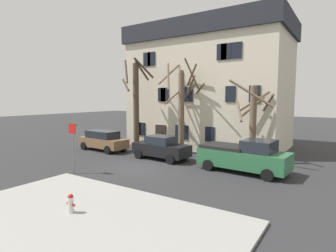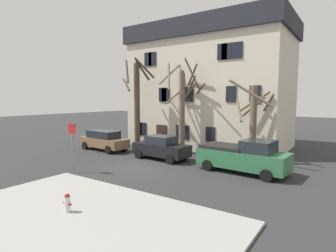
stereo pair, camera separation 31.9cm
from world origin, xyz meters
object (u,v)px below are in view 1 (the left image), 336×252
object	(u,v)px
pickup_truck_green	(244,156)
tree_bare_near	(136,103)
street_sign_pole	(73,138)
building_main	(209,86)
tree_bare_mid	(182,108)
tree_bare_end	(253,120)
tree_bare_far	(181,107)
car_brown_wagon	(103,140)
car_black_sedan	(161,148)
bicycle_leaning	(144,146)
fire_hydrant	(71,203)

from	to	relation	value
pickup_truck_green	tree_bare_near	bearing A→B (deg)	168.13
street_sign_pole	building_main	bearing A→B (deg)	79.98
tree_bare_mid	tree_bare_end	world-z (taller)	tree_bare_mid
tree_bare_far	car_brown_wagon	distance (m)	7.39
tree_bare_near	car_black_sedan	bearing A→B (deg)	-26.64
pickup_truck_green	bicycle_leaning	world-z (taller)	pickup_truck_green
building_main	pickup_truck_green	bearing A→B (deg)	-52.55
tree_bare_far	bicycle_leaning	world-z (taller)	tree_bare_far
car_black_sedan	street_sign_pole	bearing A→B (deg)	-110.16
tree_bare_near	pickup_truck_green	bearing A→B (deg)	-11.87
car_black_sedan	street_sign_pole	world-z (taller)	street_sign_pole
pickup_truck_green	tree_bare_mid	bearing A→B (deg)	154.03
tree_bare_end	pickup_truck_green	xyz separation A→B (m)	(0.23, -2.49, -2.01)
tree_bare_near	car_brown_wagon	distance (m)	4.31
tree_bare_near	tree_bare_end	bearing A→B (deg)	1.94
tree_bare_mid	tree_bare_end	size ratio (longest dim) A/B	1.30
street_sign_pole	pickup_truck_green	bearing A→B (deg)	35.05
building_main	car_black_sedan	bearing A→B (deg)	-91.59
building_main	fire_hydrant	distance (m)	18.47
fire_hydrant	bicycle_leaning	world-z (taller)	bicycle_leaning
tree_bare_end	car_brown_wagon	distance (m)	12.51
tree_bare_far	tree_bare_end	world-z (taller)	tree_bare_far
building_main	street_sign_pole	bearing A→B (deg)	-100.02
pickup_truck_green	bicycle_leaning	bearing A→B (deg)	166.71
building_main	tree_bare_mid	distance (m)	5.23
building_main	pickup_truck_green	distance (m)	10.87
pickup_truck_green	bicycle_leaning	size ratio (longest dim) A/B	3.32
bicycle_leaning	building_main	bearing A→B (deg)	58.50
tree_bare_near	tree_bare_mid	world-z (taller)	tree_bare_near
tree_bare_far	tree_bare_mid	bearing A→B (deg)	95.33
car_brown_wagon	fire_hydrant	xyz separation A→B (m)	(8.81, -9.98, -0.39)
fire_hydrant	tree_bare_far	bearing A→B (deg)	101.36
street_sign_pole	car_brown_wagon	bearing A→B (deg)	122.96
car_black_sedan	building_main	bearing A→B (deg)	88.41
car_black_sedan	tree_bare_far	bearing A→B (deg)	87.35
street_sign_pole	tree_bare_near	bearing A→B (deg)	102.94
fire_hydrant	street_sign_pole	distance (m)	6.42
tree_bare_far	fire_hydrant	bearing A→B (deg)	-78.64
pickup_truck_green	fire_hydrant	size ratio (longest dim) A/B	7.51
car_brown_wagon	fire_hydrant	distance (m)	13.32
tree_bare_end	car_black_sedan	distance (m)	6.76
tree_bare_mid	tree_bare_far	size ratio (longest dim) A/B	0.97
tree_bare_near	bicycle_leaning	size ratio (longest dim) A/B	4.74
tree_bare_end	street_sign_pole	size ratio (longest dim) A/B	1.88
tree_bare_far	pickup_truck_green	size ratio (longest dim) A/B	1.39
tree_bare_far	tree_bare_end	distance (m)	5.89
car_black_sedan	fire_hydrant	world-z (taller)	car_black_sedan
building_main	tree_bare_near	size ratio (longest dim) A/B	1.84
street_sign_pole	bicycle_leaning	bearing A→B (deg)	97.04
tree_bare_near	fire_hydrant	xyz separation A→B (m)	(6.70, -11.92, -3.61)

